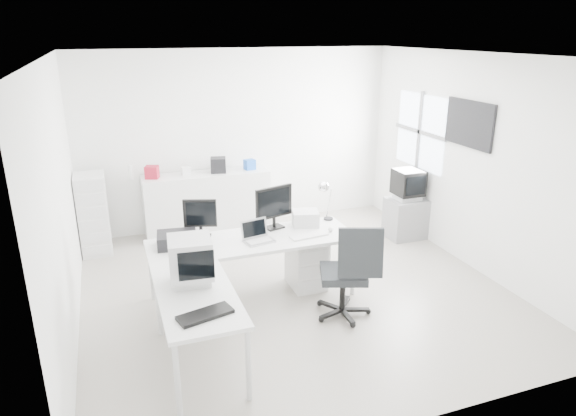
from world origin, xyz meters
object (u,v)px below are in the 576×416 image
object	(u,v)px
laptop	(259,232)
sideboard	(207,203)
office_chair	(343,269)
main_desk	(253,268)
laser_printer	(305,218)
crt_monitor	(191,262)
inkjet_printer	(177,239)
filing_cabinet	(93,214)
lcd_monitor_large	(274,208)
crt_tv	(408,185)
drawer_pedestal	(306,264)
side_desk	(199,330)
tv_cabinet	(405,218)
lcd_monitor_small	(200,218)

from	to	relation	value
laptop	sideboard	world-z (taller)	laptop
office_chair	main_desk	bearing A→B (deg)	158.67
laser_printer	crt_monitor	bearing A→B (deg)	-131.86
inkjet_printer	laser_printer	world-z (taller)	laser_printer
laser_printer	office_chair	world-z (taller)	office_chair
filing_cabinet	lcd_monitor_large	bearing A→B (deg)	-40.17
laser_printer	crt_tv	xyz separation A→B (m)	(1.99, 0.81, -0.00)
inkjet_printer	laptop	world-z (taller)	laptop
inkjet_printer	lcd_monitor_large	bearing A→B (deg)	14.04
inkjet_printer	main_desk	bearing A→B (deg)	0.21
drawer_pedestal	main_desk	bearing A→B (deg)	-175.91
crt_monitor	laser_printer	bearing A→B (deg)	39.40
laptop	office_chair	size ratio (longest dim) A/B	0.32
side_desk	filing_cabinet	distance (m)	3.27
tv_cabinet	crt_tv	bearing A→B (deg)	0.00
lcd_monitor_small	office_chair	xyz separation A→B (m)	(1.38, -0.98, -0.43)
lcd_monitor_large	tv_cabinet	world-z (taller)	lcd_monitor_large
laptop	tv_cabinet	world-z (taller)	laptop
lcd_monitor_small	sideboard	world-z (taller)	lcd_monitor_small
drawer_pedestal	sideboard	bearing A→B (deg)	109.59
lcd_monitor_small	crt_monitor	size ratio (longest dim) A/B	1.12
main_desk	laser_printer	size ratio (longest dim) A/B	7.55
drawer_pedestal	office_chair	size ratio (longest dim) A/B	0.54
drawer_pedestal	office_chair	world-z (taller)	office_chair
main_desk	lcd_monitor_small	bearing A→B (deg)	155.56
lcd_monitor_large	lcd_monitor_small	bearing A→B (deg)	163.31
drawer_pedestal	lcd_monitor_large	xyz separation A→B (m)	(-0.35, 0.20, 0.72)
lcd_monitor_small	tv_cabinet	xyz separation A→B (m)	(3.29, 0.78, -0.68)
drawer_pedestal	sideboard	size ratio (longest dim) A/B	0.31
drawer_pedestal	crt_monitor	xyz separation A→B (m)	(-1.55, -0.90, 0.66)
side_desk	crt_tv	distance (m)	4.20
main_desk	inkjet_printer	distance (m)	0.97
sideboard	tv_cabinet	bearing A→B (deg)	-23.56
main_desk	office_chair	size ratio (longest dim) A/B	2.15
inkjet_printer	lcd_monitor_small	size ratio (longest dim) A/B	0.89
sideboard	filing_cabinet	bearing A→B (deg)	-172.21
side_desk	crt_tv	bearing A→B (deg)	30.65
crt_monitor	office_chair	world-z (taller)	crt_monitor
crt_monitor	filing_cabinet	xyz separation A→B (m)	(-0.91, 2.88, -0.38)
laser_printer	crt_tv	distance (m)	2.15
laser_printer	main_desk	bearing A→B (deg)	-149.28
laser_printer	filing_cabinet	size ratio (longest dim) A/B	0.27
main_desk	lcd_monitor_large	world-z (taller)	lcd_monitor_large
main_desk	crt_tv	distance (m)	2.96
lcd_monitor_small	sideboard	size ratio (longest dim) A/B	0.25
laptop	tv_cabinet	bearing A→B (deg)	11.25
lcd_monitor_small	lcd_monitor_large	bearing A→B (deg)	18.05
crt_monitor	crt_tv	bearing A→B (deg)	33.23
side_desk	tv_cabinet	distance (m)	4.17
side_desk	tv_cabinet	world-z (taller)	side_desk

